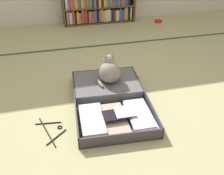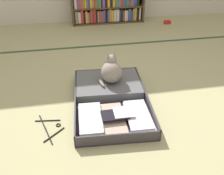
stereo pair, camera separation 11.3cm
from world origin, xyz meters
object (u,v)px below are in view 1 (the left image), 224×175
(bookshelf, at_px, (98,0))
(clothes_hanger, at_px, (51,130))
(open_suitcase, at_px, (110,96))
(black_cat, at_px, (109,71))
(small_red_pouch, at_px, (158,21))

(bookshelf, distance_m, clothes_hanger, 2.65)
(bookshelf, height_order, clothes_hanger, bookshelf)
(clothes_hanger, bearing_deg, bookshelf, 70.48)
(open_suitcase, height_order, black_cat, black_cat)
(open_suitcase, height_order, clothes_hanger, open_suitcase)
(bookshelf, bearing_deg, clothes_hanger, -109.52)
(open_suitcase, xyz_separation_m, black_cat, (0.04, 0.18, 0.17))
(open_suitcase, xyz_separation_m, clothes_hanger, (-0.54, -0.29, -0.04))
(black_cat, bearing_deg, clothes_hanger, -141.31)
(bookshelf, relative_size, small_red_pouch, 11.59)
(clothes_hanger, relative_size, small_red_pouch, 3.65)
(clothes_hanger, distance_m, small_red_pouch, 2.88)
(bookshelf, xyz_separation_m, black_cat, (-0.29, -2.01, -0.15))
(clothes_hanger, xyz_separation_m, small_red_pouch, (1.82, 2.23, 0.02))
(small_red_pouch, bearing_deg, clothes_hanger, -129.30)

